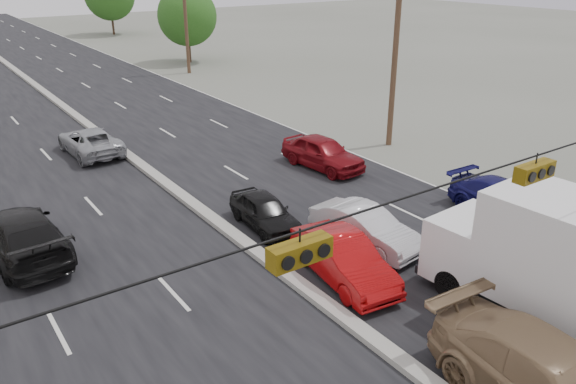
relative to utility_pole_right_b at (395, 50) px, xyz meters
name	(u,v)px	position (x,y,z in m)	size (l,w,h in m)	color
road_surface	(79,119)	(-12.50, 15.00, -5.11)	(20.00, 160.00, 0.02)	black
center_median	(79,118)	(-12.50, 15.00, -5.01)	(0.50, 160.00, 0.20)	gray
utility_pole_right_b	(395,50)	(0.00, 0.00, 0.00)	(1.60, 0.30, 10.00)	#422D1E
utility_pole_right_c	(185,13)	(0.00, 25.00, 0.00)	(1.60, 0.30, 10.00)	#422D1E
traffic_signals	(532,170)	(-11.10, -15.00, 0.39)	(25.00, 0.30, 0.54)	black
tree_right_mid	(187,16)	(2.50, 30.00, -0.77)	(5.60, 5.60, 7.14)	#382619
box_truck	(563,265)	(-7.89, -14.48, -3.18)	(3.03, 7.55, 3.76)	black
red_sedan	(344,260)	(-11.10, -9.30, -4.38)	(1.55, 4.43, 1.46)	#A30A0B
queue_car_a	(265,212)	(-11.10, -4.70, -4.46)	(1.52, 3.77, 1.28)	black
queue_car_b	(365,228)	(-9.00, -7.98, -4.40)	(1.49, 4.27, 1.41)	silver
queue_car_d	(506,202)	(-2.90, -9.41, -4.40)	(1.97, 4.85, 1.41)	#110F4D
queue_car_e	(323,153)	(-5.29, -0.84, -4.33)	(1.84, 4.57, 1.56)	maroon
oncoming_near	(22,235)	(-19.08, -1.88, -4.30)	(2.26, 5.57, 1.62)	black
oncoming_far	(90,142)	(-13.90, 7.72, -4.42)	(2.28, 4.94, 1.37)	#93969A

